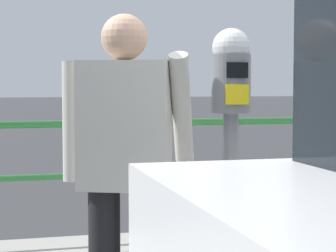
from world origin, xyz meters
TOP-DOWN VIEW (x-y plane):
  - parking_meter at (-0.23, 0.28)m, footprint 0.18×0.19m
  - pedestrian_at_meter at (-0.70, 0.42)m, footprint 0.66×0.37m
  - background_railing at (0.00, 2.75)m, footprint 24.06×0.06m

SIDE VIEW (x-z plane):
  - background_railing at x=0.00m, z-range 0.38..1.37m
  - pedestrian_at_meter at x=-0.70m, z-range 0.26..1.86m
  - parking_meter at x=-0.23m, z-range 0.52..2.05m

